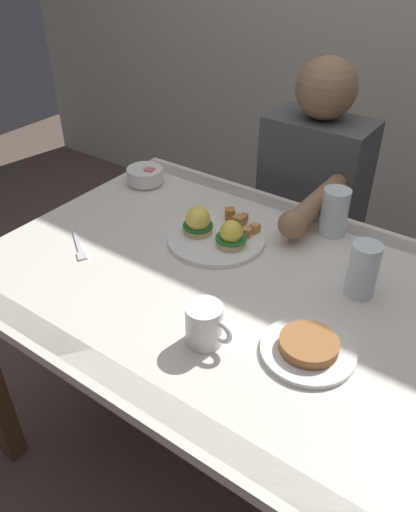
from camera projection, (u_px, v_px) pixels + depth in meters
The scene contains 10 objects.
ground_plane at pixel (217, 449), 1.70m from camera, with size 6.00×6.00×0.00m, color brown.
dining_table at pixel (220, 306), 1.33m from camera, with size 1.20×0.90×0.74m.
eggs_benedict_plate at pixel (216, 233), 1.38m from camera, with size 0.27×0.27×0.09m.
fruit_bowl at pixel (145, 176), 1.67m from camera, with size 0.12×0.12×0.06m.
coffee_mug at pixel (205, 324), 1.05m from camera, with size 0.11×0.08×0.09m.
fork at pixel (79, 246), 1.37m from camera, with size 0.14×0.10×0.00m.
water_glass_near at pixel (362, 273), 1.18m from camera, with size 0.07×0.07×0.14m.
water_glass_far at pixel (334, 214), 1.40m from camera, with size 0.08×0.08×0.14m.
side_plate at pixel (308, 348), 1.04m from camera, with size 0.20×0.20×0.04m.
diner_person at pixel (308, 206), 1.74m from camera, with size 0.34×0.54×1.14m.
Camera 1 is at (0.56, -0.85, 1.51)m, focal length 35.34 mm.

